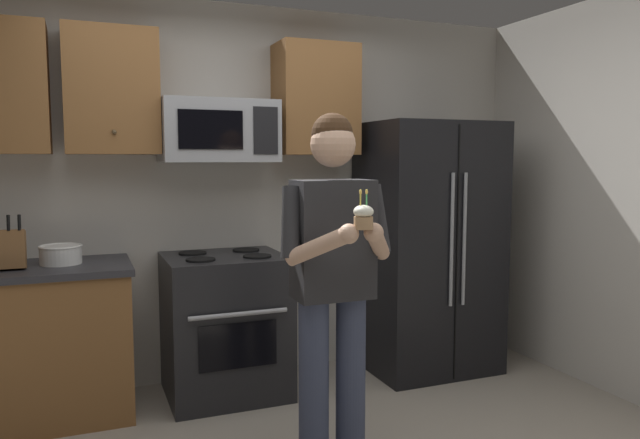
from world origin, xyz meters
name	(u,v)px	position (x,y,z in m)	size (l,w,h in m)	color
wall_back	(232,193)	(0.00, 1.75, 1.30)	(4.40, 0.10, 2.60)	beige
oven_range	(226,325)	(-0.15, 1.36, 0.46)	(0.76, 0.70, 0.93)	black
microwave	(218,131)	(-0.15, 1.48, 1.72)	(0.74, 0.41, 0.40)	#9EA0A5
refrigerator	(428,247)	(1.35, 1.32, 0.90)	(0.90, 0.75, 1.80)	black
cabinet_row_upper	(124,93)	(-0.72, 1.53, 1.95)	(2.78, 0.36, 0.76)	brown
counter_left	(3,347)	(-1.45, 1.38, 0.46)	(1.44, 0.66, 0.92)	brown
knife_block	(10,249)	(-1.38, 1.33, 1.03)	(0.16, 0.15, 0.32)	brown
bowl_large_white	(61,254)	(-1.12, 1.41, 0.98)	(0.24, 0.24, 0.11)	white
person	(334,271)	(0.13, 0.23, 1.00)	(0.60, 0.48, 1.76)	#383F59
cupcake	(363,216)	(0.13, -0.10, 1.29)	(0.09, 0.09, 0.17)	#A87F56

